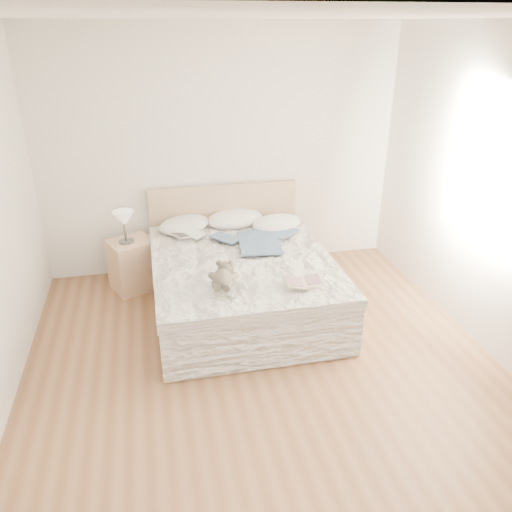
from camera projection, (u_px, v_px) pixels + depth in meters
name	position (u px, v px, depth m)	size (l,w,h in m)	color
floor	(268.00, 378.00, 4.13)	(4.00, 4.50, 0.00)	brown
ceiling	(273.00, 16.00, 2.98)	(4.00, 4.50, 0.00)	white
wall_back	(221.00, 153.00, 5.54)	(4.00, 0.02, 2.70)	silver
wall_front	(443.00, 485.00, 1.56)	(4.00, 0.02, 2.70)	silver
window	(492.00, 183.00, 4.17)	(0.02, 1.30, 1.10)	white
bed	(241.00, 279.00, 5.05)	(1.72, 2.14, 1.00)	tan
nightstand	(133.00, 264.00, 5.42)	(0.45, 0.40, 0.56)	tan
table_lamp	(124.00, 220.00, 5.16)	(0.29, 0.29, 0.35)	#49453F
pillow_left	(185.00, 225.00, 5.51)	(0.60, 0.42, 0.18)	silver
pillow_middle	(235.00, 219.00, 5.67)	(0.65, 0.46, 0.20)	white
pillow_right	(277.00, 223.00, 5.54)	(0.58, 0.40, 0.17)	white
blouse	(259.00, 242.00, 5.09)	(0.64, 0.69, 0.03)	#324969
photo_book	(187.00, 235.00, 5.26)	(0.31, 0.21, 0.02)	white
childrens_book	(304.00, 282.00, 4.31)	(0.33, 0.22, 0.02)	beige
teddy_bear	(222.00, 285.00, 4.22)	(0.23, 0.32, 0.17)	#575044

